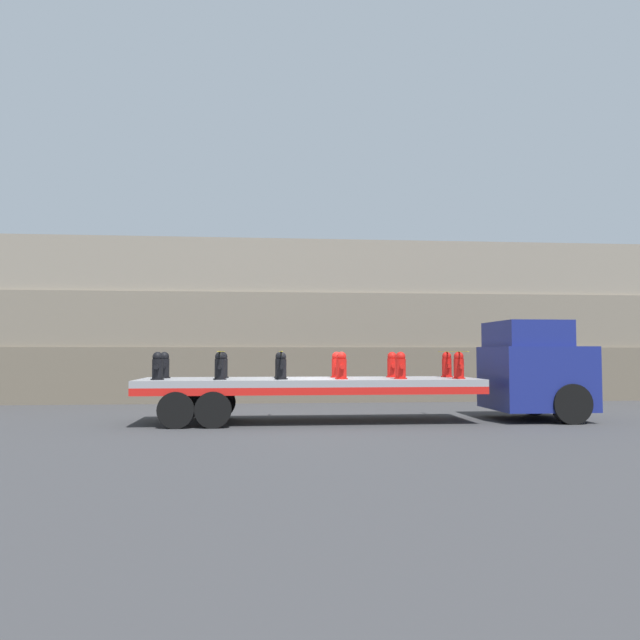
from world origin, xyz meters
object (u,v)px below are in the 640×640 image
at_px(truck_cab, 537,370).
at_px(fire_hydrant_red_far_4, 392,365).
at_px(fire_hydrant_black_near_1, 220,366).
at_px(fire_hydrant_black_far_1, 223,365).
at_px(fire_hydrant_black_far_0, 164,365).
at_px(fire_hydrant_black_far_2, 280,365).
at_px(fire_hydrant_black_near_2, 281,366).
at_px(fire_hydrant_red_far_5, 447,365).
at_px(fire_hydrant_red_near_3, 341,366).
at_px(fire_hydrant_red_far_3, 337,365).
at_px(fire_hydrant_red_near_5, 459,366).
at_px(flatbed_trailer, 290,386).
at_px(fire_hydrant_red_near_4, 401,366).
at_px(fire_hydrant_black_near_0, 158,366).

relative_size(truck_cab, fire_hydrant_red_far_4, 3.81).
distance_m(fire_hydrant_black_near_1, fire_hydrant_black_far_1, 1.14).
relative_size(fire_hydrant_black_far_0, fire_hydrant_black_far_2, 1.00).
relative_size(fire_hydrant_black_near_2, fire_hydrant_red_far_5, 1.00).
bearing_deg(fire_hydrant_red_far_5, fire_hydrant_black_near_1, -170.21).
bearing_deg(fire_hydrant_red_far_5, fire_hydrant_red_near_3, -160.96).
xyz_separation_m(fire_hydrant_black_far_0, fire_hydrant_black_near_1, (1.66, -1.14, 0.00)).
distance_m(fire_hydrant_red_far_3, fire_hydrant_red_near_5, 3.50).
height_order(truck_cab, fire_hydrant_black_far_0, truck_cab).
bearing_deg(flatbed_trailer, fire_hydrant_black_near_2, -115.71).
relative_size(fire_hydrant_black_far_0, fire_hydrant_red_far_5, 1.00).
relative_size(fire_hydrant_black_near_2, fire_hydrant_black_far_2, 1.00).
xyz_separation_m(fire_hydrant_black_far_0, fire_hydrant_red_far_5, (8.28, 0.00, 0.00)).
relative_size(fire_hydrant_black_far_0, fire_hydrant_red_near_4, 1.00).
bearing_deg(truck_cab, flatbed_trailer, 180.00).
height_order(truck_cab, fire_hydrant_red_near_4, truck_cab).
distance_m(fire_hydrant_black_far_0, fire_hydrant_red_near_5, 8.36).
bearing_deg(fire_hydrant_red_near_5, fire_hydrant_black_far_1, 170.21).
relative_size(flatbed_trailer, fire_hydrant_black_far_0, 12.61).
relative_size(fire_hydrant_red_near_3, fire_hydrant_red_far_3, 1.00).
bearing_deg(flatbed_trailer, fire_hydrant_red_near_4, -10.66).
bearing_deg(fire_hydrant_black_far_0, flatbed_trailer, -9.05).
bearing_deg(fire_hydrant_black_near_0, fire_hydrant_black_near_2, 0.00).
height_order(truck_cab, fire_hydrant_black_far_2, truck_cab).
height_order(truck_cab, fire_hydrant_red_far_4, truck_cab).
bearing_deg(fire_hydrant_red_far_3, fire_hydrant_black_near_2, -145.38).
bearing_deg(fire_hydrant_black_near_0, fire_hydrant_red_far_4, 9.79).
bearing_deg(fire_hydrant_red_near_3, fire_hydrant_black_far_1, 160.96).
relative_size(fire_hydrant_black_near_1, fire_hydrant_black_far_2, 1.00).
bearing_deg(fire_hydrant_red_far_3, fire_hydrant_black_far_0, 180.00).
height_order(fire_hydrant_black_far_0, fire_hydrant_red_near_3, same).
relative_size(flatbed_trailer, fire_hydrant_red_near_4, 12.61).
bearing_deg(fire_hydrant_red_near_5, fire_hydrant_black_near_1, 180.00).
bearing_deg(flatbed_trailer, fire_hydrant_black_near_0, -170.95).
height_order(fire_hydrant_black_near_2, fire_hydrant_red_near_3, same).
height_order(fire_hydrant_red_near_3, fire_hydrant_red_far_3, same).
distance_m(fire_hydrant_black_near_0, fire_hydrant_red_near_5, 8.28).
bearing_deg(fire_hydrant_red_near_3, fire_hydrant_red_near_4, 0.00).
bearing_deg(fire_hydrant_red_far_4, fire_hydrant_black_near_0, -170.21).
distance_m(fire_hydrant_black_far_2, fire_hydrant_red_near_5, 5.10).
height_order(fire_hydrant_black_far_2, fire_hydrant_red_near_4, same).
distance_m(truck_cab, fire_hydrant_black_far_2, 7.54).
bearing_deg(fire_hydrant_red_far_5, fire_hydrant_black_far_1, 180.00).
bearing_deg(fire_hydrant_red_near_4, truck_cab, 7.75).
xyz_separation_m(fire_hydrant_black_far_0, fire_hydrant_red_near_4, (6.63, -1.14, 0.00)).
bearing_deg(fire_hydrant_red_near_4, fire_hydrant_black_near_1, 180.00).
distance_m(fire_hydrant_black_far_1, fire_hydrant_red_far_4, 4.97).
bearing_deg(fire_hydrant_red_far_5, fire_hydrant_red_near_4, -145.38).
distance_m(fire_hydrant_black_near_0, fire_hydrant_red_far_3, 5.10).
bearing_deg(fire_hydrant_red_near_4, flatbed_trailer, 169.34).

